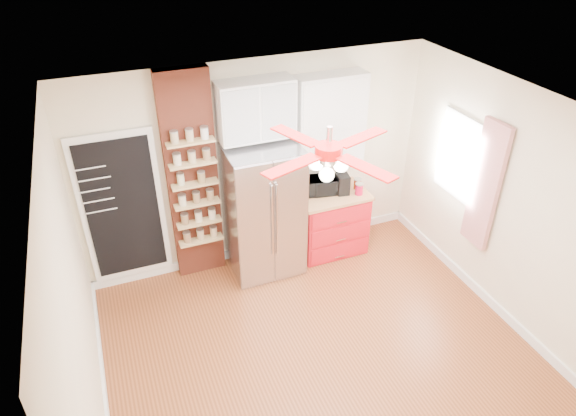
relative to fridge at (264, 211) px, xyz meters
name	(u,v)px	position (x,y,z in m)	size (l,w,h in m)	color
floor	(319,351)	(0.05, -1.63, -0.88)	(4.50, 4.50, 0.00)	brown
ceiling	(330,121)	(0.05, -1.63, 1.83)	(4.50, 4.50, 0.00)	white
wall_back	(257,164)	(0.05, 0.37, 0.48)	(4.50, 0.02, 2.70)	beige
wall_left	(76,314)	(-2.20, -1.63, 0.48)	(0.02, 4.00, 2.70)	beige
wall_right	(510,207)	(2.30, -1.63, 0.48)	(0.02, 4.00, 2.70)	beige
chalkboard	(123,209)	(-1.65, 0.33, 0.23)	(0.95, 0.05, 1.95)	white
brick_pillar	(192,179)	(-0.80, 0.29, 0.48)	(0.60, 0.16, 2.70)	brown
fridge	(264,211)	(0.00, 0.00, 0.00)	(0.90, 0.70, 1.75)	silver
upper_glass_cabinet	(256,110)	(0.00, 0.20, 1.27)	(0.90, 0.35, 0.70)	white
red_cabinet	(330,221)	(0.97, 0.05, -0.42)	(0.94, 0.64, 0.90)	red
upper_shelf_unit	(330,119)	(0.97, 0.22, 1.00)	(0.90, 0.30, 1.15)	white
window	(460,157)	(2.28, -0.73, 0.68)	(0.04, 0.75, 1.05)	white
curtain	(485,186)	(2.23, -1.28, 0.57)	(0.06, 0.40, 1.55)	#AF171A
ceiling_fan	(329,151)	(0.05, -1.63, 1.55)	(1.40, 1.40, 0.44)	silver
toaster_oven	(321,185)	(0.83, 0.12, 0.14)	(0.40, 0.27, 0.22)	black
coffee_maker	(342,184)	(1.10, 0.02, 0.16)	(0.15, 0.20, 0.27)	black
canister_left	(359,189)	(1.29, -0.10, 0.10)	(0.10, 0.10, 0.15)	red
canister_right	(357,184)	(1.34, 0.04, 0.09)	(0.10, 0.10, 0.13)	#A52809
pantry_jar_oats	(181,179)	(-0.96, 0.17, 0.57)	(0.09, 0.09, 0.14)	beige
pantry_jar_beans	(201,177)	(-0.72, 0.13, 0.56)	(0.09, 0.09, 0.13)	olive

